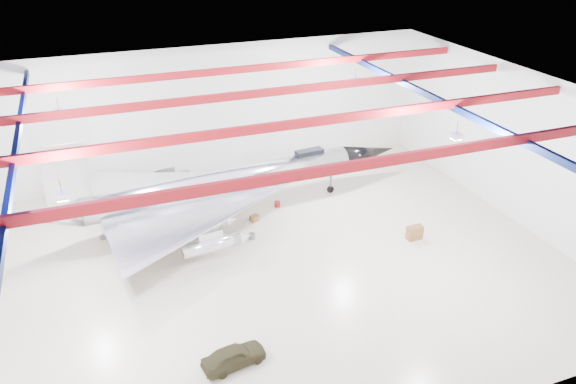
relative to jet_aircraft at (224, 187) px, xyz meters
name	(u,v)px	position (x,y,z in m)	size (l,w,h in m)	color
floor	(251,264)	(-0.10, -6.74, -2.51)	(40.00, 40.00, 0.00)	beige
wall_back	(195,113)	(-0.10, 8.26, 2.99)	(40.00, 40.00, 0.00)	silver
wall_right	(515,145)	(19.90, -6.74, 2.99)	(30.00, 30.00, 0.00)	silver
ceiling	(245,101)	(-0.10, -6.74, 8.49)	(40.00, 40.00, 0.00)	#0A0F38
ceiling_structure	(246,112)	(-0.10, -6.74, 7.81)	(39.50, 29.50, 1.08)	maroon
jet_aircraft	(224,187)	(0.00, 0.00, 0.00)	(28.13, 17.54, 7.67)	silver
jeep	(234,356)	(-3.57, -15.04, -1.95)	(1.33, 3.31, 1.13)	#332E19
desk	(415,233)	(11.51, -7.76, -2.01)	(1.10, 0.55, 1.01)	brown
toolbox_red	(172,224)	(-4.01, 0.06, -2.34)	(0.51, 0.41, 0.36)	maroon
engine_drum	(252,236)	(0.91, -3.72, -2.31)	(0.45, 0.45, 0.41)	#59595B
parts_bin	(255,218)	(1.85, -1.35, -2.30)	(0.60, 0.48, 0.42)	olive
crate_small	(103,237)	(-8.85, -0.06, -2.38)	(0.39, 0.31, 0.27)	#59595B
tool_chest	(277,204)	(4.18, 0.14, -2.31)	(0.46, 0.46, 0.41)	maroon
spares_box	(239,207)	(1.28, 0.76, -2.33)	(0.42, 0.42, 0.37)	#59595B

